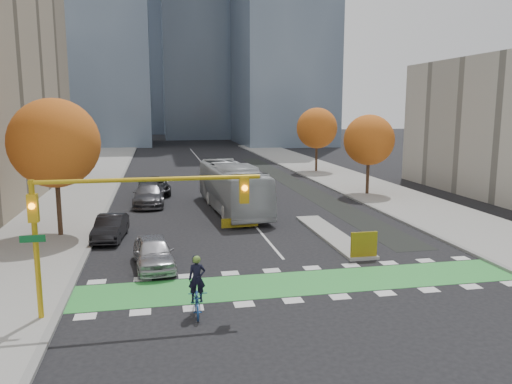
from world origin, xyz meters
name	(u,v)px	position (x,y,z in m)	size (l,w,h in m)	color
ground	(314,295)	(0.00, 0.00, 0.00)	(300.00, 300.00, 0.00)	black
sidewalk_west	(59,210)	(-13.50, 20.00, 0.07)	(7.00, 120.00, 0.15)	gray
sidewalk_east	(393,197)	(13.50, 20.00, 0.07)	(7.00, 120.00, 0.15)	gray
curb_west	(108,208)	(-10.00, 20.00, 0.07)	(0.30, 120.00, 0.16)	gray
curb_east	(354,199)	(10.00, 20.00, 0.07)	(0.30, 120.00, 0.16)	gray
bike_crossing	(303,283)	(0.00, 1.50, 0.01)	(20.00, 3.00, 0.01)	green
centre_line	(210,173)	(0.00, 40.00, 0.01)	(0.15, 70.00, 0.01)	silver
bike_lane_paint	(294,183)	(7.50, 30.00, 0.01)	(2.50, 50.00, 0.01)	black
median_island	(331,235)	(4.00, 9.00, 0.08)	(1.60, 10.00, 0.16)	gray
hazard_board	(364,244)	(4.00, 4.20, 0.80)	(1.40, 0.12, 1.30)	yellow
tree_west	(55,143)	(-12.00, 12.00, 5.62)	(5.20, 5.20, 8.22)	#332114
tree_east_near	(369,140)	(12.00, 22.00, 4.86)	(4.40, 4.40, 7.08)	#332114
tree_east_far	(317,128)	(12.50, 38.00, 5.24)	(4.80, 4.80, 7.65)	#332114
traffic_signal_west	(109,210)	(-7.93, -0.51, 4.03)	(8.53, 0.56, 5.20)	#BF9914
cyclist	(197,295)	(-4.87, -0.96, 0.76)	(0.76, 1.99, 2.27)	navy
bus	(232,187)	(-0.70, 17.79, 1.76)	(2.96, 12.65, 3.52)	#B2B6BA
parked_car_a	(154,252)	(-6.50, 5.00, 0.77)	(1.81, 4.49, 1.53)	#AAA9AF
parked_car_b	(110,228)	(-9.00, 10.80, 0.72)	(1.52, 4.35, 1.43)	black
parked_car_c	(149,195)	(-6.90, 21.08, 0.85)	(2.37, 5.84, 1.69)	#4E4D52
parked_car_d	(154,186)	(-6.50, 26.08, 0.76)	(2.53, 5.48, 1.52)	black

